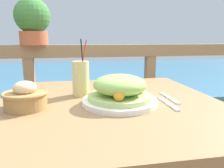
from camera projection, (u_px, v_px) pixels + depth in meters
name	position (u px, v px, depth m)	size (l,w,h in m)	color
patio_table	(110.00, 127.00, 0.92)	(0.91, 0.94, 0.78)	#997047
railing_fence	(93.00, 81.00, 1.66)	(2.80, 0.08, 0.98)	#937551
sea_backdrop	(81.00, 83.00, 4.18)	(12.00, 4.00, 0.38)	teal
salad_plate	(120.00, 91.00, 0.85)	(0.30, 0.30, 0.12)	white
drink_glass	(81.00, 78.00, 0.98)	(0.08, 0.08, 0.25)	#DBCC7F
bread_basket	(26.00, 97.00, 0.80)	(0.16, 0.16, 0.10)	#AD7F47
potted_plant	(33.00, 20.00, 1.50)	(0.24, 0.24, 0.32)	#B75B38
fork	(168.00, 104.00, 0.86)	(0.02, 0.18, 0.00)	silver
knife	(169.00, 98.00, 0.94)	(0.02, 0.18, 0.00)	silver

